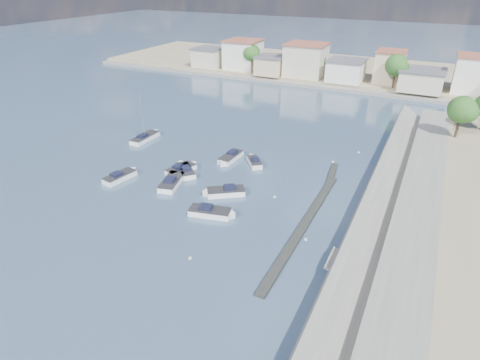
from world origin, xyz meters
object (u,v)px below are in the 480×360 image
Objects in this scene: motorboat_b at (182,169)px; motorboat_f at (254,162)px; motorboat_h at (212,213)px; motorboat_e at (172,181)px; motorboat_d at (224,192)px; motorboat_g at (230,158)px; motorboat_a at (121,176)px; motorboat_c at (185,170)px; sailboat at (146,137)px.

motorboat_b is 11.01m from motorboat_f.
motorboat_b is 13.08m from motorboat_h.
motorboat_d is at bearing 3.37° from motorboat_e.
motorboat_b and motorboat_g have the same top height.
motorboat_f is at bearing 91.86° from motorboat_d.
motorboat_a is 0.95× the size of motorboat_g.
motorboat_g is (10.97, 12.55, 0.00)m from motorboat_a.
motorboat_d and motorboat_e have the same top height.
motorboat_a is 9.06m from motorboat_c.
motorboat_a is 1.12× the size of motorboat_c.
motorboat_d is 0.90× the size of motorboat_h.
motorboat_h is (9.04, -4.62, 0.00)m from motorboat_e.
motorboat_b is 15.07m from sailboat.
motorboat_d is at bearing -27.46° from sailboat.
sailboat reaches higher than motorboat_e.
motorboat_f is (14.97, 12.90, -0.00)m from motorboat_a.
motorboat_h is at bearing -41.48° from motorboat_c.
motorboat_f is 15.61m from motorboat_h.
motorboat_b is at bearing 139.57° from motorboat_h.
motorboat_h is (9.44, -8.35, -0.00)m from motorboat_c.
motorboat_h is at bearing -84.47° from motorboat_f.
motorboat_g is at bearing 109.92° from motorboat_h.
motorboat_c is at bearing -137.82° from motorboat_f.
motorboat_a is 15.51m from motorboat_d.
motorboat_a and motorboat_e have the same top height.
motorboat_c and motorboat_h have the same top height.
motorboat_a is at bearing -131.17° from motorboat_g.
motorboat_e is (7.43, 1.99, -0.00)m from motorboat_a.
motorboat_a and motorboat_g have the same top height.
motorboat_a is at bearing -65.18° from sailboat.
motorboat_e is at bearing 15.00° from motorboat_a.
motorboat_a is 8.76m from motorboat_b.
motorboat_b is 0.90× the size of motorboat_h.
motorboat_a and motorboat_d have the same top height.
sailboat reaches higher than motorboat_a.
motorboat_g is (-4.34, 10.09, 0.00)m from motorboat_d.
motorboat_e is (0.40, -3.72, -0.00)m from motorboat_c.
motorboat_f is (8.45, 7.05, 0.00)m from motorboat_b.
motorboat_a is 0.61× the size of sailboat.
motorboat_b is at bearing 103.28° from motorboat_e.
motorboat_c is at bearing 158.50° from motorboat_d.
motorboat_d is at bearing -21.12° from motorboat_b.
motorboat_g is (3.54, 10.56, 0.00)m from motorboat_e.
motorboat_b and motorboat_f have the same top height.
motorboat_b is 1.07× the size of motorboat_c.
motorboat_a is 16.68m from motorboat_h.
motorboat_d is 10.99m from motorboat_g.
motorboat_b is 3.96m from motorboat_e.
motorboat_g is (4.45, 6.70, 0.00)m from motorboat_b.
motorboat_f is at bearing -2.15° from sailboat.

